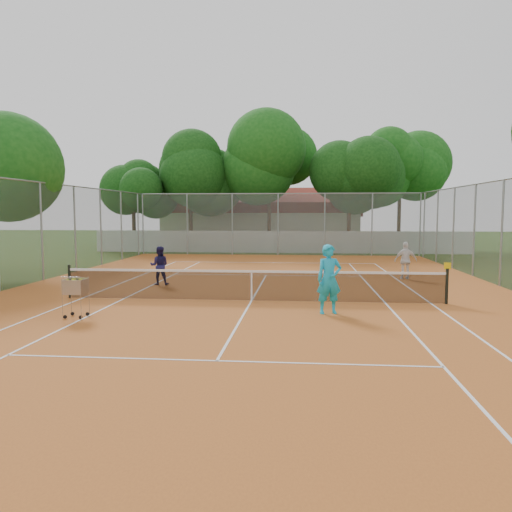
# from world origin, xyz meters

# --- Properties ---
(ground) EXTENTS (120.00, 120.00, 0.00)m
(ground) POSITION_xyz_m (0.00, 0.00, 0.00)
(ground) COLOR #1E390F
(ground) RESTS_ON ground
(court_pad) EXTENTS (18.00, 34.00, 0.02)m
(court_pad) POSITION_xyz_m (0.00, 0.00, 0.01)
(court_pad) COLOR #B45E23
(court_pad) RESTS_ON ground
(court_lines) EXTENTS (10.98, 23.78, 0.01)m
(court_lines) POSITION_xyz_m (0.00, 0.00, 0.02)
(court_lines) COLOR white
(court_lines) RESTS_ON court_pad
(tennis_net) EXTENTS (11.88, 0.10, 0.98)m
(tennis_net) POSITION_xyz_m (0.00, 0.00, 0.51)
(tennis_net) COLOR black
(tennis_net) RESTS_ON court_pad
(perimeter_fence) EXTENTS (18.00, 34.00, 4.00)m
(perimeter_fence) POSITION_xyz_m (0.00, 0.00, 2.00)
(perimeter_fence) COLOR slate
(perimeter_fence) RESTS_ON ground
(boundary_wall) EXTENTS (26.00, 0.30, 1.50)m
(boundary_wall) POSITION_xyz_m (0.00, 19.00, 0.75)
(boundary_wall) COLOR silver
(boundary_wall) RESTS_ON ground
(clubhouse) EXTENTS (16.40, 9.00, 4.40)m
(clubhouse) POSITION_xyz_m (-2.00, 29.00, 2.20)
(clubhouse) COLOR beige
(clubhouse) RESTS_ON ground
(tropical_trees) EXTENTS (29.00, 19.00, 10.00)m
(tropical_trees) POSITION_xyz_m (0.00, 22.00, 5.00)
(tropical_trees) COLOR #0D370E
(tropical_trees) RESTS_ON ground
(player_near) EXTENTS (0.78, 0.61, 1.90)m
(player_near) POSITION_xyz_m (2.31, -1.77, 0.97)
(player_near) COLOR #19AAD4
(player_near) RESTS_ON court_pad
(player_far_left) EXTENTS (0.80, 0.67, 1.48)m
(player_far_left) POSITION_xyz_m (-3.86, 3.13, 0.76)
(player_far_left) COLOR #1A1745
(player_far_left) RESTS_ON court_pad
(player_far_right) EXTENTS (0.92, 0.39, 1.55)m
(player_far_right) POSITION_xyz_m (5.86, 5.68, 0.80)
(player_far_right) COLOR silver
(player_far_right) RESTS_ON court_pad
(ball_hopper) EXTENTS (0.60, 0.60, 1.13)m
(ball_hopper) POSITION_xyz_m (-4.35, -2.93, 0.58)
(ball_hopper) COLOR #AEAFB5
(ball_hopper) RESTS_ON court_pad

